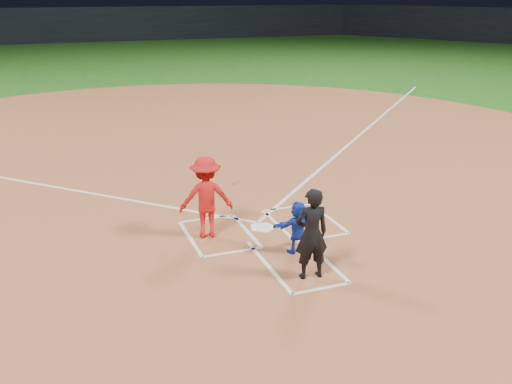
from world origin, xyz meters
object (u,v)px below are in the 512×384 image
object	(u,v)px
catcher	(298,227)
home_plate	(263,227)
batter_at_plate	(206,197)
umpire	(311,234)

from	to	relation	value
catcher	home_plate	bearing A→B (deg)	-81.43
home_plate	catcher	bearing A→B (deg)	98.94
batter_at_plate	catcher	bearing A→B (deg)	-43.56
home_plate	batter_at_plate	size ratio (longest dim) A/B	0.35
home_plate	umpire	size ratio (longest dim) A/B	0.36
catcher	batter_at_plate	distance (m)	2.00
home_plate	umpire	xyz separation A→B (m)	(-0.00, -2.34, 0.82)
catcher	umpire	xyz separation A→B (m)	(-0.21, -1.01, 0.31)
catcher	umpire	distance (m)	1.08
home_plate	umpire	distance (m)	2.48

